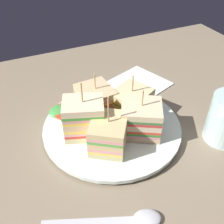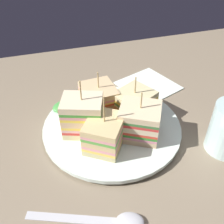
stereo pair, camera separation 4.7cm
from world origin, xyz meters
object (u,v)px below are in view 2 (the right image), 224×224
Objects in this scene: sandwich_wedge_4 at (134,104)px; sandwich_wedge_2 at (105,133)px; spoon at (114,221)px; plate at (112,127)px; sandwich_wedge_0 at (99,99)px; sandwich_wedge_3 at (139,121)px; napkin at (148,85)px; chip_pile at (112,120)px; sandwich_wedge_1 at (82,114)px.

sandwich_wedge_2 is at bearing 12.27° from sandwich_wedge_4.
plate is at bearing 95.39° from spoon.
sandwich_wedge_4 is at bearing 56.60° from sandwich_wedge_0.
sandwich_wedge_2 is 6.44cm from sandwich_wedge_3.
spoon is at bearing -14.70° from sandwich_wedge_0.
plate is at bearing -136.62° from napkin.
napkin is at bearing -8.69° from sandwich_wedge_2.
spoon is 34.28cm from napkin.
sandwich_wedge_2 is at bearing -120.62° from plate.
chip_pile is at bearing -19.83° from sandwich_wedge_3.
sandwich_wedge_1 is 21.62cm from napkin.
plate is at bearing 14.82° from sandwich_wedge_1.
chip_pile is at bearing 10.11° from sandwich_wedge_0.
sandwich_wedge_1 is at bearing -147.33° from napkin.
sandwich_wedge_3 is 0.57× the size of spoon.
sandwich_wedge_2 is at bearing -132.92° from napkin.
sandwich_wedge_1 is at bearing -46.17° from sandwich_wedge_0.
sandwich_wedge_4 is 22.03cm from spoon.
plate is at bearing 3.60° from sandwich_wedge_2.
sandwich_wedge_1 is 1.05× the size of sandwich_wedge_2.
sandwich_wedge_2 is 13.67cm from spoon.
sandwich_wedge_1 reaches higher than sandwich_wedge_0.
spoon is (-10.09, -19.29, -3.40)cm from sandwich_wedge_4.
sandwich_wedge_0 is at bearing -56.65° from sandwich_wedge_4.
spoon is (-8.89, -13.75, -3.87)cm from sandwich_wedge_3.
sandwich_wedge_2 reaches higher than sandwich_wedge_3.
plate is 18.22cm from spoon.
sandwich_wedge_4 is (10.15, 1.36, -0.98)cm from sandwich_wedge_1.
sandwich_wedge_4 is at bearing -72.82° from sandwich_wedge_3.
sandwich_wedge_2 is 22.69cm from napkin.
plate is 17.30cm from napkin.
spoon is at bearing -69.96° from sandwich_wedge_1.
sandwich_wedge_0 is 23.24cm from spoon.
sandwich_wedge_2 is (-1.63, -9.65, 0.07)cm from sandwich_wedge_0.
sandwich_wedge_3 is 0.76× the size of napkin.
sandwich_wedge_4 is at bearing -127.27° from napkin.
sandwich_wedge_1 is 10.29cm from sandwich_wedge_4.
plate is 2.17× the size of napkin.
sandwich_wedge_1 reaches higher than chip_pile.
plate is 6.13cm from sandwich_wedge_2.
sandwich_wedge_4 is at bearing 27.51° from sandwich_wedge_1.
sandwich_wedge_4 is at bearing 16.72° from chip_pile.
sandwich_wedge_3 is 1.27× the size of chip_pile.
spoon is 1.34× the size of napkin.
sandwich_wedge_3 reaches higher than sandwich_wedge_4.
sandwich_wedge_4 is (7.59, 6.34, -0.20)cm from sandwich_wedge_2.
plate reaches higher than spoon.
sandwich_wedge_0 is 10.06cm from sandwich_wedge_3.
sandwich_wedge_2 is 1.14× the size of sandwich_wedge_4.
chip_pile reaches higher than plate.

